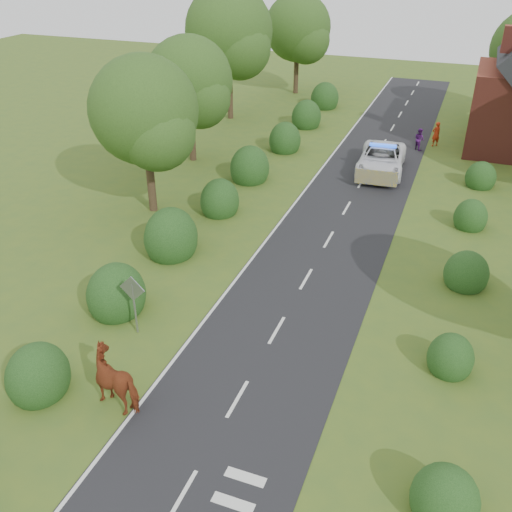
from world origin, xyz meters
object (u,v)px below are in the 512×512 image
at_px(road_sign, 133,296).
at_px(cow, 120,381).
at_px(pedestrian_red, 436,134).
at_px(pedestrian_purple, 419,139).
at_px(police_van, 381,159).

bearing_deg(road_sign, cow, -66.70).
height_order(cow, pedestrian_red, pedestrian_red).
bearing_deg(road_sign, pedestrian_purple, 73.63).
relative_size(road_sign, cow, 1.09).
distance_m(road_sign, pedestrian_purple, 26.60).
height_order(road_sign, pedestrian_purple, road_sign).
xyz_separation_m(pedestrian_red, pedestrian_purple, (-1.01, -1.25, -0.11)).
xyz_separation_m(road_sign, pedestrian_purple, (7.49, 25.51, -0.89)).
distance_m(cow, pedestrian_purple, 29.52).
distance_m(cow, police_van, 24.04).
relative_size(road_sign, police_van, 0.40).
bearing_deg(police_van, pedestrian_purple, 67.40).
bearing_deg(police_van, road_sign, -110.15).
bearing_deg(police_van, pedestrian_red, 62.77).
relative_size(cow, pedestrian_purple, 1.52).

